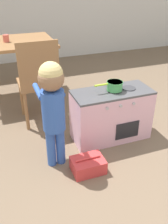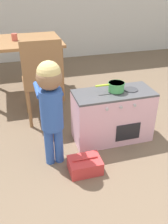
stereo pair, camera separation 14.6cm
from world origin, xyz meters
name	(u,v)px [view 1 (the left image)]	position (x,y,z in m)	size (l,w,h in m)	color
ground_plane	(140,219)	(0.00, 0.00, 0.00)	(16.00, 16.00, 0.00)	brown
play_kitchen	(111,115)	(0.23, 0.97, 0.26)	(0.76, 0.35, 0.52)	#EAB2C6
toy_pot	(114,85)	(0.25, 0.97, 0.57)	(0.28, 0.15, 0.08)	#4CAD5B
child_figure	(52,101)	(-0.39, 0.77, 0.61)	(0.21, 0.37, 0.93)	#335BB7
toy_basket	(88,165)	(-0.16, 0.58, 0.06)	(0.27, 0.20, 0.14)	#D13838
dining_table	(14,50)	(-0.50, 2.28, 0.63)	(0.98, 0.81, 0.74)	olive
dining_chair_near	(38,81)	(-0.36, 1.50, 0.50)	(0.40, 0.40, 0.93)	olive
cup_on_table	(6,38)	(-0.58, 2.27, 0.78)	(0.07, 0.07, 0.08)	#D15B4C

